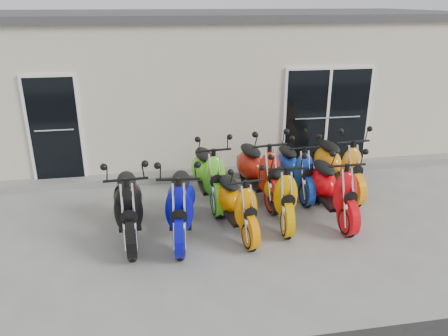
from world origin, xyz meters
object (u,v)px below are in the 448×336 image
(scooter_front_red, at_px, (333,180))
(scooter_back_blue, at_px, (295,162))
(scooter_front_orange_b, at_px, (280,183))
(scooter_front_black, at_px, (127,196))
(scooter_back_yellow, at_px, (339,157))
(scooter_front_orange_a, at_px, (236,196))
(scooter_back_red, at_px, (259,162))
(scooter_back_green, at_px, (208,166))
(scooter_front_blue, at_px, (180,195))

(scooter_front_red, xyz_separation_m, scooter_back_blue, (-0.32, 1.12, -0.04))
(scooter_front_orange_b, relative_size, scooter_front_red, 0.97)
(scooter_front_black, distance_m, scooter_back_yellow, 4.19)
(scooter_front_orange_a, bearing_deg, scooter_front_orange_b, 10.83)
(scooter_front_black, bearing_deg, scooter_back_yellow, 12.03)
(scooter_front_orange_a, xyz_separation_m, scooter_back_red, (0.68, 1.21, 0.11))
(scooter_front_orange_a, distance_m, scooter_front_orange_b, 0.88)
(scooter_back_blue, bearing_deg, scooter_front_orange_b, -124.07)
(scooter_front_red, relative_size, scooter_back_blue, 1.06)
(scooter_front_orange_b, xyz_separation_m, scooter_front_red, (0.93, -0.09, 0.02))
(scooter_front_black, height_order, scooter_back_blue, scooter_front_black)
(scooter_back_green, relative_size, scooter_back_red, 0.96)
(scooter_front_orange_b, distance_m, scooter_back_red, 0.92)
(scooter_front_orange_a, distance_m, scooter_front_red, 1.77)
(scooter_back_green, relative_size, scooter_back_yellow, 0.98)
(scooter_front_blue, height_order, scooter_front_orange_a, scooter_front_blue)
(scooter_front_orange_a, bearing_deg, scooter_front_red, -2.18)
(scooter_front_blue, distance_m, scooter_front_red, 2.67)
(scooter_front_blue, bearing_deg, scooter_front_orange_b, 15.32)
(scooter_front_black, bearing_deg, scooter_back_red, 20.95)
(scooter_front_red, relative_size, scooter_back_red, 0.94)
(scooter_front_black, xyz_separation_m, scooter_front_blue, (0.83, -0.10, -0.01))
(scooter_front_blue, bearing_deg, scooter_back_green, 69.26)
(scooter_back_blue, relative_size, scooter_back_yellow, 0.91)
(scooter_front_blue, xyz_separation_m, scooter_front_orange_a, (0.91, -0.02, -0.08))
(scooter_front_red, bearing_deg, scooter_front_blue, -176.59)
(scooter_front_orange_b, bearing_deg, scooter_front_red, -0.38)
(scooter_front_orange_a, height_order, scooter_back_yellow, scooter_back_yellow)
(scooter_back_yellow, bearing_deg, scooter_back_red, 177.04)
(scooter_front_red, relative_size, scooter_back_yellow, 0.96)
(scooter_front_orange_b, xyz_separation_m, scooter_back_yellow, (1.48, 0.93, 0.05))
(scooter_back_blue, bearing_deg, scooter_front_black, -162.50)
(scooter_front_orange_b, xyz_separation_m, scooter_back_green, (-1.11, 0.95, 0.04))
(scooter_back_red, bearing_deg, scooter_back_blue, 0.96)
(scooter_front_black, relative_size, scooter_front_blue, 1.01)
(scooter_front_black, height_order, scooter_back_red, scooter_back_red)
(scooter_back_green, distance_m, scooter_back_yellow, 2.59)
(scooter_front_blue, bearing_deg, scooter_back_red, 42.97)
(scooter_front_orange_b, distance_m, scooter_back_yellow, 1.75)
(scooter_front_black, height_order, scooter_back_yellow, scooter_back_yellow)
(scooter_front_orange_a, xyz_separation_m, scooter_front_orange_b, (0.83, 0.30, 0.04))
(scooter_front_blue, height_order, scooter_back_blue, scooter_front_blue)
(scooter_front_black, bearing_deg, scooter_front_blue, -10.30)
(scooter_front_orange_b, height_order, scooter_back_red, scooter_back_red)
(scooter_front_orange_a, height_order, scooter_back_green, scooter_back_green)
(scooter_front_blue, xyz_separation_m, scooter_front_orange_b, (1.74, 0.28, -0.04))
(scooter_front_orange_a, distance_m, scooter_back_red, 1.39)
(scooter_front_black, xyz_separation_m, scooter_back_red, (2.42, 1.09, 0.02))
(scooter_back_green, xyz_separation_m, scooter_back_red, (0.97, -0.04, 0.03))
(scooter_back_red, relative_size, scooter_back_blue, 1.13)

